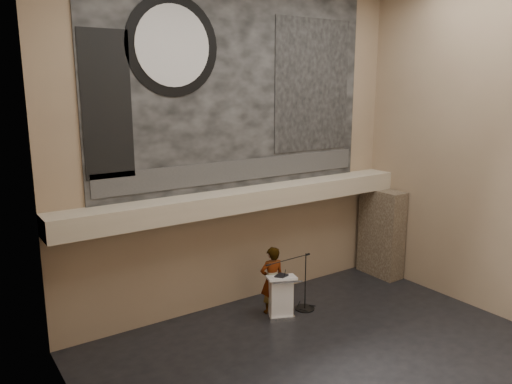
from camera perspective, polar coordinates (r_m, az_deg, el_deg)
floor at (r=11.36m, az=9.61°, el=-18.95°), size 10.00×10.00×0.00m
wall_back at (r=12.99m, az=-1.99°, el=5.15°), size 10.00×0.02×8.50m
wall_left at (r=7.34m, az=-18.65°, el=-1.05°), size 0.02×8.00×8.50m
wall_right at (r=13.82m, az=25.52°, el=4.39°), size 0.02×8.00×8.50m
soffit at (r=12.88m, az=-1.00°, el=-0.77°), size 10.00×0.80×0.50m
sprinkler_left at (r=12.14m, az=-7.21°, el=-3.06°), size 0.04×0.04×0.06m
sprinkler_right at (r=14.01m, az=5.64°, el=-0.94°), size 0.04×0.04×0.06m
banner at (r=12.86m, az=-1.96°, el=11.56°), size 8.00×0.05×5.00m
banner_text_strip at (r=13.02m, az=-1.80°, el=2.50°), size 7.76×0.02×0.55m
banner_clock_rim at (r=11.99m, az=-9.49°, el=16.14°), size 2.30×0.02×2.30m
banner_clock_face at (r=11.98m, az=-9.45°, el=16.14°), size 1.84×0.02×1.84m
banner_building_print at (r=14.26m, az=6.50°, el=11.96°), size 2.60×0.02×3.60m
banner_brick_print at (r=11.39m, az=-16.68°, el=9.46°), size 1.10×0.02×3.20m
stone_pier at (r=15.94m, az=14.13°, el=-4.54°), size 0.60×1.40×2.70m
lectern at (r=12.99m, az=2.85°, el=-11.85°), size 0.87×0.75×1.14m
binder at (r=12.77m, az=2.92°, el=-9.54°), size 0.39×0.36×0.04m
papers at (r=12.73m, az=2.58°, el=-9.67°), size 0.24×0.30×0.00m
speaker_person at (r=13.07m, az=1.84°, el=-10.03°), size 0.72×0.54×1.80m
mic_stand at (r=13.55m, az=5.45°, el=-12.27°), size 1.57×0.52×1.55m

